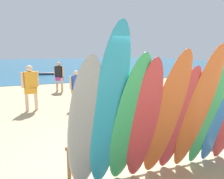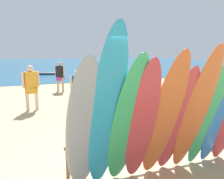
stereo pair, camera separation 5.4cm
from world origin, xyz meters
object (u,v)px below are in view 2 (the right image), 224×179
object	(u,v)px
beach_chair_striped	(168,100)
surfboard_green_7	(209,115)
surfboard_rack	(149,140)
surfboard_blue_8	(220,119)
surfboard_grey_0	(84,131)
beachgoer_near_rack	(87,83)
surfboard_green_2	(127,125)
surfboard_red_5	(177,123)
surfboard_orange_6	(195,114)
beach_chair_red	(194,112)
distant_boat	(43,73)
beachgoer_midbeach	(31,85)
surfboard_red_3	(141,126)
surfboard_orange_4	(164,120)
beachgoer_photographing	(60,75)
beachgoer_strolling	(77,86)
surfboard_teal_1	(106,117)

from	to	relation	value
beach_chair_striped	surfboard_green_7	bearing A→B (deg)	-113.92
surfboard_rack	surfboard_blue_8	bearing A→B (deg)	-26.79
surfboard_grey_0	surfboard_blue_8	xyz separation A→B (m)	(2.69, 0.08, -0.13)
beachgoer_near_rack	surfboard_green_2	bearing A→B (deg)	78.53
surfboard_grey_0	surfboard_blue_8	distance (m)	2.69
surfboard_red_5	beach_chair_striped	distance (m)	4.53
surfboard_red_5	surfboard_blue_8	distance (m)	1.02
surfboard_green_2	surfboard_orange_6	bearing A→B (deg)	-6.76
surfboard_orange_6	beach_chair_red	size ratio (longest dim) A/B	3.17
surfboard_blue_8	beachgoer_near_rack	size ratio (longest dim) A/B	1.44
surfboard_green_2	surfboard_orange_6	distance (m)	1.28
surfboard_orange_6	distant_boat	distance (m)	18.02
surfboard_rack	beachgoer_midbeach	world-z (taller)	beachgoer_midbeach
surfboard_red_3	surfboard_grey_0	bearing A→B (deg)	-177.21
beach_chair_red	beach_chair_striped	distance (m)	1.65
surfboard_green_7	beach_chair_striped	xyz separation A→B (m)	(1.70, 3.81, -0.71)
surfboard_grey_0	beachgoer_near_rack	bearing A→B (deg)	75.44
surfboard_grey_0	surfboard_green_2	distance (m)	0.69
surfboard_orange_4	beach_chair_red	size ratio (longest dim) A/B	3.08
surfboard_green_7	surfboard_red_3	bearing A→B (deg)	179.35
beachgoer_photographing	beachgoer_strolling	bearing A→B (deg)	135.94
beachgoer_near_rack	beach_chair_striped	xyz separation A→B (m)	(2.56, -2.52, -0.42)
surfboard_green_2	distant_boat	world-z (taller)	surfboard_green_2
surfboard_rack	beach_chair_red	distance (m)	2.83
surfboard_blue_8	beach_chair_striped	world-z (taller)	surfboard_blue_8
surfboard_teal_1	beachgoer_photographing	size ratio (longest dim) A/B	1.73
beach_chair_red	distant_boat	world-z (taller)	beach_chair_red
surfboard_grey_0	beach_chair_red	distance (m)	4.52
surfboard_orange_4	surfboard_blue_8	world-z (taller)	surfboard_orange_4
surfboard_grey_0	surfboard_green_2	xyz separation A→B (m)	(0.69, -0.02, 0.01)
surfboard_orange_6	beach_chair_red	world-z (taller)	surfboard_orange_6
beach_chair_red	surfboard_orange_4	bearing A→B (deg)	-130.65
surfboard_red_3	beachgoer_strolling	distance (m)	5.57
surfboard_green_7	beach_chair_striped	world-z (taller)	surfboard_green_7
beachgoer_midbeach	beachgoer_strolling	xyz separation A→B (m)	(1.71, -0.15, -0.13)
surfboard_blue_8	beachgoer_photographing	xyz separation A→B (m)	(-2.10, 9.05, -0.07)
surfboard_red_5	distant_boat	world-z (taller)	surfboard_red_5
surfboard_green_7	distant_boat	world-z (taller)	surfboard_green_7
surfboard_teal_1	beach_chair_red	world-z (taller)	surfboard_teal_1
surfboard_grey_0	beachgoer_strolling	xyz separation A→B (m)	(0.87, 5.52, -0.28)
beachgoer_strolling	distant_boat	world-z (taller)	beachgoer_strolling
distant_boat	surfboard_green_7	bearing A→B (deg)	-82.09
surfboard_green_7	beachgoer_photographing	world-z (taller)	surfboard_green_7
surfboard_green_2	beach_chair_red	bearing A→B (deg)	29.43
surfboard_blue_8	surfboard_teal_1	bearing A→B (deg)	178.43
beachgoer_midbeach	surfboard_teal_1	bearing A→B (deg)	-95.93
surfboard_red_5	beach_chair_striped	xyz separation A→B (m)	(2.38, 3.79, -0.63)
beach_chair_striped	surfboard_red_3	bearing A→B (deg)	-128.69
surfboard_blue_8	beach_chair_red	xyz separation A→B (m)	(1.20, 2.12, -0.60)
surfboard_red_5	surfboard_blue_8	world-z (taller)	surfboard_red_5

